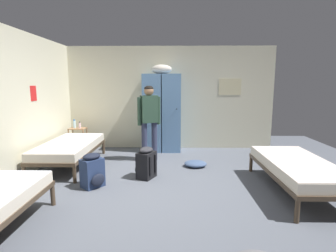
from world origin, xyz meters
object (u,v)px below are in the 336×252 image
at_px(lotion_bottle, 80,125).
at_px(person_traveler, 149,116).
at_px(backpack_black, 146,163).
at_px(bed_right, 298,167).
at_px(water_bottle, 74,124).
at_px(backpack_navy, 93,171).
at_px(shelf_unit, 78,137).
at_px(clothes_pile_denim, 195,164).
at_px(bed_left_rear, 70,147).
at_px(locker_bank, 162,111).

bearing_deg(lotion_bottle, person_traveler, -22.27).
relative_size(lotion_bottle, backpack_black, 0.30).
xyz_separation_m(bed_right, water_bottle, (-4.26, 2.38, 0.28)).
relative_size(backpack_black, backpack_navy, 1.00).
height_order(shelf_unit, clothes_pile_denim, shelf_unit).
bearing_deg(backpack_navy, clothes_pile_denim, 31.72).
height_order(bed_left_rear, person_traveler, person_traveler).
relative_size(lotion_bottle, clothes_pile_denim, 0.37).
distance_m(locker_bank, backpack_black, 2.04).
bearing_deg(water_bottle, backpack_navy, -63.85).
bearing_deg(water_bottle, person_traveler, -22.24).
bearing_deg(bed_left_rear, person_traveler, 14.55).
bearing_deg(person_traveler, bed_left_rear, -165.45).
bearing_deg(bed_left_rear, shelf_unit, 102.26).
bearing_deg(locker_bank, person_traveler, -105.30).
height_order(backpack_navy, clothes_pile_denim, backpack_navy).
bearing_deg(water_bottle, locker_bank, 2.18).
distance_m(lotion_bottle, backpack_navy, 2.42).
relative_size(shelf_unit, person_traveler, 0.36).
relative_size(locker_bank, lotion_bottle, 12.71).
relative_size(locker_bank, clothes_pile_denim, 4.65).
bearing_deg(clothes_pile_denim, bed_left_rear, 179.65).
bearing_deg(backpack_navy, lotion_bottle, 113.56).
xyz_separation_m(locker_bank, backpack_navy, (-1.01, -2.33, -0.71)).
distance_m(bed_right, bed_left_rear, 4.11).
height_order(backpack_black, backpack_navy, same).
height_order(lotion_bottle, clothes_pile_denim, lotion_bottle).
xyz_separation_m(bed_left_rear, backpack_navy, (0.77, -1.08, -0.12)).
bearing_deg(backpack_black, bed_left_rear, 157.63).
bearing_deg(shelf_unit, lotion_bottle, -29.74).
distance_m(shelf_unit, person_traveler, 2.04).
height_order(water_bottle, lotion_bottle, water_bottle).
relative_size(water_bottle, clothes_pile_denim, 0.46).
relative_size(water_bottle, lotion_bottle, 1.26).
distance_m(bed_left_rear, backpack_black, 1.71).
relative_size(bed_left_rear, water_bottle, 9.24).
bearing_deg(lotion_bottle, water_bottle, 158.20).
xyz_separation_m(bed_right, backpack_black, (-2.35, 0.56, -0.12)).
height_order(locker_bank, bed_left_rear, locker_bank).
height_order(bed_right, bed_left_rear, same).
distance_m(water_bottle, backpack_navy, 2.54).
xyz_separation_m(bed_right, backpack_navy, (-3.15, 0.13, -0.12)).
distance_m(bed_left_rear, clothes_pile_denim, 2.52).
height_order(person_traveler, water_bottle, person_traveler).
distance_m(lotion_bottle, backpack_black, 2.51).
xyz_separation_m(person_traveler, clothes_pile_denim, (0.95, -0.42, -0.90)).
xyz_separation_m(lotion_bottle, backpack_black, (1.76, -1.76, -0.38)).
distance_m(water_bottle, backpack_black, 2.66).
bearing_deg(water_bottle, shelf_unit, -14.04).
relative_size(shelf_unit, backpack_navy, 1.04).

